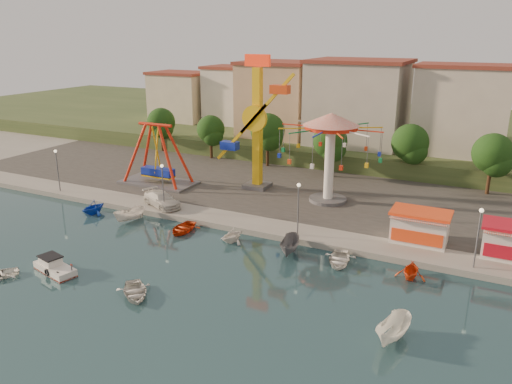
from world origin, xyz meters
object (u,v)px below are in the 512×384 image
Objects in this scene: kamikaze_tower at (259,127)px; skiff at (394,330)px; wave_swinger at (331,138)px; rowboat_a at (135,292)px; cabin_motorboat at (54,268)px; van at (162,199)px; pirate_ship_ride at (157,155)px.

skiff is (22.13, -24.94, -7.67)m from kamikaze_tower.
wave_swinger is 3.09× the size of rowboat_a.
cabin_motorboat is at bearing -162.26° from skiff.
kamikaze_tower reaches higher than rowboat_a.
van reaches higher than skiff.
skiff reaches higher than rowboat_a.
pirate_ship_ride is at bearing 161.05° from skiff.
wave_swinger is at bearing 7.75° from pirate_ship_ride.
van is at bearing -50.67° from pirate_ship_ride.
wave_swinger is at bearing 129.85° from skiff.
kamikaze_tower is at bearing 143.63° from skiff.
skiff is 32.18m from van.
pirate_ship_ride is at bearing 119.85° from cabin_motorboat.
skiff is (12.65, -24.01, -7.40)m from wave_swinger.
pirate_ship_ride is 22.78m from wave_swinger.
kamikaze_tower is 9.52m from wave_swinger.
rowboat_a is 0.67× the size of van.
cabin_motorboat is 0.82× the size of van.
rowboat_a is at bearing -56.65° from pirate_ship_ride.
van is at bearing 74.91° from rowboat_a.
kamikaze_tower reaches higher than wave_swinger.
cabin_motorboat is (-15.34, -26.80, -7.79)m from wave_swinger.
cabin_motorboat is at bearing -119.79° from wave_swinger.
kamikaze_tower is at bearing 50.49° from rowboat_a.
van is (-6.93, -11.11, -7.06)m from kamikaze_tower.
cabin_motorboat is at bearing 133.22° from rowboat_a.
wave_swinger is (9.47, -0.94, -0.27)m from kamikaze_tower.
kamikaze_tower is 29.21m from rowboat_a.
pirate_ship_ride reaches higher than rowboat_a.
kamikaze_tower is 29.47m from cabin_motorboat.
kamikaze_tower is 4.40× the size of rowboat_a.
cabin_motorboat is 1.11× the size of skiff.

